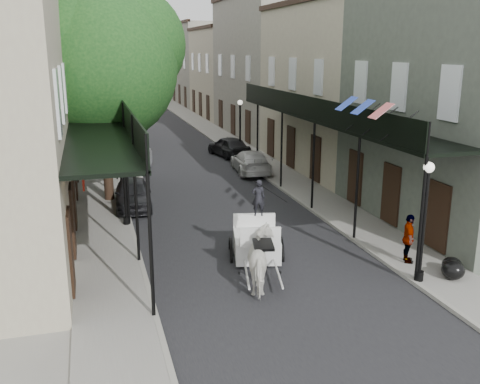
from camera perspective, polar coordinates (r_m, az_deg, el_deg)
ground at (r=17.44m, az=3.31°, el=-8.64°), size 140.00×140.00×0.00m
road at (r=36.14m, az=-7.14°, el=3.79°), size 8.00×90.00×0.01m
sidewalk_left at (r=35.74m, az=-15.10°, el=3.34°), size 2.20×90.00×0.12m
sidewalk_right at (r=37.20m, az=0.50°, el=4.31°), size 2.20×90.00×0.12m
building_row_left at (r=45.21m, az=-20.51°, el=11.92°), size 5.00×80.00×10.50m
building_row_right at (r=47.19m, az=1.30°, el=12.94°), size 5.00×80.00×10.50m
gallery_left at (r=22.24m, az=-14.49°, el=6.97°), size 2.20×18.05×4.88m
gallery_right at (r=24.42m, az=8.77°, el=7.96°), size 2.20×18.05×4.88m
tree_near at (r=25.26m, az=-13.73°, el=13.49°), size 7.31×6.80×9.63m
tree_far at (r=39.26m, az=-14.70°, el=12.89°), size 6.45×6.00×8.61m
lamppost_right_near at (r=16.85m, az=19.03°, el=-2.89°), size 0.32×0.32×3.71m
lamppost_left at (r=21.67m, az=-12.24°, el=1.50°), size 0.32×0.32×3.71m
lamppost_right_far at (r=34.73m, az=0.01°, el=6.87°), size 0.32×0.32×3.71m
horse at (r=16.12m, az=2.51°, el=-7.27°), size 1.38×2.25×1.77m
carriage at (r=18.60m, az=1.66°, el=-3.29°), size 2.14×2.86×2.96m
pedestrian_walking at (r=27.50m, az=-10.68°, el=1.85°), size 0.99×0.89×1.68m
pedestrian_sidewalk_left at (r=34.29m, az=-16.49°, el=4.34°), size 1.19×0.78×1.73m
pedestrian_sidewalk_right at (r=18.51m, az=17.54°, el=-4.76°), size 0.77×1.05×1.65m
car_left_near at (r=24.60m, az=-11.34°, el=-0.18°), size 1.79×3.96×1.32m
car_left_mid at (r=32.08m, az=-10.76°, el=3.30°), size 1.97×3.86×1.21m
car_left_far at (r=41.32m, az=-13.36°, el=5.98°), size 3.15×5.75×1.53m
car_right_near at (r=31.05m, az=1.15°, el=3.27°), size 2.27×4.68×1.31m
car_right_far at (r=35.77m, az=-1.20°, el=4.90°), size 2.39×4.28×1.38m
trash_bags at (r=18.05m, az=21.73°, el=-7.53°), size 0.96×1.11×0.60m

